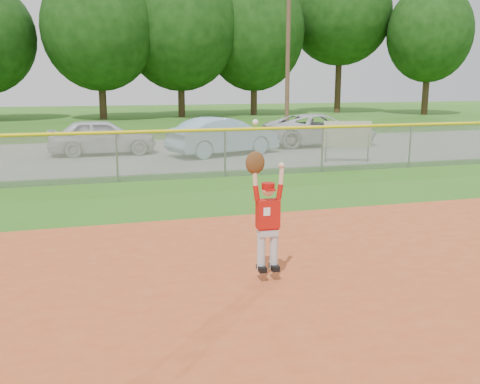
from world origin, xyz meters
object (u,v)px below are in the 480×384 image
car_blue (224,136)px  sponsor_sign (347,136)px  car_white_b (321,130)px  ballplayer (266,212)px  car_white_a (102,137)px

car_blue → sponsor_sign: 5.05m
car_white_b → sponsor_sign: size_ratio=3.14×
ballplayer → car_white_a: bearing=97.1°
car_white_b → ballplayer: size_ratio=2.30×
car_blue → car_white_b: size_ratio=0.87×
car_blue → ballplayer: size_ratio=2.01×
car_blue → ballplayer: (-2.86, -13.71, 0.31)m
ballplayer → car_blue: bearing=78.2°
car_blue → ballplayer: 14.01m
car_white_a → sponsor_sign: size_ratio=2.56×
sponsor_sign → ballplayer: size_ratio=0.73×
car_white_a → car_white_b: bearing=-88.3°
car_white_b → sponsor_sign: bearing=167.5°
sponsor_sign → car_white_b: bearing=76.2°
car_blue → car_white_b: 5.43m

